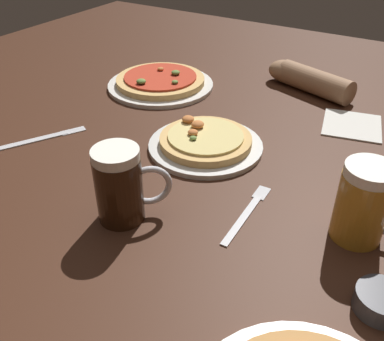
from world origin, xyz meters
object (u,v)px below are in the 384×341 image
at_px(pizza_plate_far, 205,142).
at_px(fork_left, 248,212).
at_px(knife_right, 44,137).
at_px(pizza_plate_side, 161,82).
at_px(beer_mug_amber, 365,204).
at_px(ramekin_butter, 381,301).
at_px(diner_arm, 306,78).
at_px(napkin_folded, 352,124).
at_px(beer_mug_dark, 121,185).

height_order(pizza_plate_far, fork_left, pizza_plate_far).
xyz_separation_m(fork_left, knife_right, (-0.55, 0.00, 0.00)).
relative_size(pizza_plate_side, beer_mug_amber, 2.21).
bearing_deg(ramekin_butter, beer_mug_amber, 115.26).
relative_size(pizza_plate_far, knife_right, 1.40).
relative_size(pizza_plate_far, diner_arm, 0.96).
xyz_separation_m(pizza_plate_far, beer_mug_amber, (0.38, -0.13, 0.06)).
bearing_deg(beer_mug_amber, diner_arm, 117.18).
height_order(fork_left, diner_arm, diner_arm).
bearing_deg(napkin_folded, beer_mug_dark, -114.81).
height_order(beer_mug_dark, fork_left, beer_mug_dark).
relative_size(ramekin_butter, napkin_folded, 0.50).
height_order(beer_mug_amber, knife_right, beer_mug_amber).
distance_m(beer_mug_amber, fork_left, 0.21).
relative_size(beer_mug_dark, fork_left, 0.74).
xyz_separation_m(pizza_plate_far, diner_arm, (0.08, 0.46, 0.02)).
distance_m(pizza_plate_side, fork_left, 0.64).
bearing_deg(pizza_plate_side, fork_left, -40.16).
bearing_deg(knife_right, diner_arm, 54.51).
bearing_deg(knife_right, fork_left, -0.03).
relative_size(beer_mug_dark, knife_right, 0.76).
bearing_deg(beer_mug_dark, pizza_plate_side, 118.53).
xyz_separation_m(fork_left, diner_arm, (-0.11, 0.62, 0.03)).
height_order(pizza_plate_side, knife_right, pizza_plate_side).
bearing_deg(beer_mug_dark, fork_left, 33.88).
distance_m(pizza_plate_far, beer_mug_amber, 0.41).
distance_m(pizza_plate_far, knife_right, 0.40).
bearing_deg(pizza_plate_side, napkin_folded, 4.88).
height_order(pizza_plate_side, fork_left, pizza_plate_side).
bearing_deg(pizza_plate_far, knife_right, -155.14).
distance_m(napkin_folded, diner_arm, 0.25).
relative_size(pizza_plate_side, diner_arm, 1.14).
relative_size(beer_mug_dark, napkin_folded, 0.94).
distance_m(pizza_plate_side, beer_mug_dark, 0.62).
bearing_deg(beer_mug_amber, napkin_folded, 105.12).
bearing_deg(diner_arm, beer_mug_amber, -62.82).
relative_size(ramekin_butter, diner_arm, 0.27).
xyz_separation_m(pizza_plate_side, beer_mug_dark, (0.30, -0.54, 0.06)).
bearing_deg(ramekin_butter, pizza_plate_side, 145.57).
height_order(fork_left, knife_right, same).
distance_m(beer_mug_dark, napkin_folded, 0.66).
bearing_deg(pizza_plate_side, diner_arm, 28.81).
height_order(pizza_plate_side, ramekin_butter, pizza_plate_side).
bearing_deg(fork_left, ramekin_butter, -21.18).
height_order(pizza_plate_side, beer_mug_dark, beer_mug_dark).
relative_size(ramekin_butter, fork_left, 0.39).
height_order(ramekin_butter, diner_arm, diner_arm).
xyz_separation_m(pizza_plate_far, napkin_folded, (0.27, 0.29, -0.01)).
xyz_separation_m(beer_mug_dark, diner_arm, (0.09, 0.75, -0.04)).
xyz_separation_m(napkin_folded, fork_left, (-0.08, -0.46, -0.00)).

